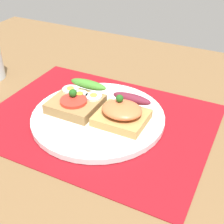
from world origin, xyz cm
name	(u,v)px	position (x,y,z in cm)	size (l,w,h in cm)	color
ground_plane	(98,127)	(0.00, 0.00, -1.60)	(120.00, 90.00, 3.20)	brown
placemat	(98,120)	(0.00, 0.00, 0.15)	(42.91, 32.82, 0.30)	maroon
plate	(98,117)	(0.00, 0.00, 0.87)	(25.58, 25.58, 1.14)	white
sandwich_egg_tomato	(78,100)	(-4.97, 0.94, 2.92)	(9.28, 10.43, 4.19)	olive
sandwich_salmon	(123,112)	(4.98, 0.64, 3.22)	(9.22, 9.50, 5.07)	#B0894A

